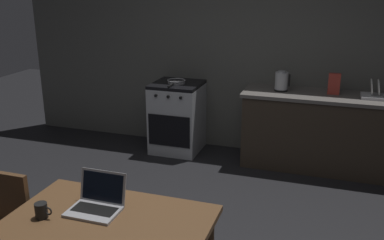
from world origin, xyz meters
TOP-DOWN VIEW (x-y plane):
  - back_wall at (0.30, 2.46)m, footprint 6.40×0.10m
  - kitchen_counter at (1.32, 2.11)m, footprint 2.16×0.64m
  - stove_oven at (-0.63, 2.10)m, footprint 0.60×0.62m
  - dining_table at (-0.00, -0.83)m, footprint 1.24×0.77m
  - laptop at (-0.13, -0.75)m, footprint 0.32×0.27m
  - electric_kettle at (0.66, 2.11)m, footprint 0.18×0.16m
  - frying_pan at (-0.63, 2.08)m, footprint 0.23×0.40m
  - coffee_mug at (-0.40, -0.94)m, footprint 0.12×0.08m
  - cereal_box at (1.24, 2.13)m, footprint 0.13×0.05m
  - dish_rack at (1.71, 2.11)m, footprint 0.34×0.26m

SIDE VIEW (x-z plane):
  - stove_oven at x=-0.63m, z-range 0.00..0.90m
  - kitchen_counter at x=1.32m, z-range 0.00..0.90m
  - dining_table at x=0.00m, z-range 0.29..1.03m
  - laptop at x=-0.13m, z-range 0.68..0.90m
  - coffee_mug at x=-0.40m, z-range 0.74..0.84m
  - frying_pan at x=-0.63m, z-range 0.90..0.94m
  - dish_rack at x=1.71m, z-range 0.84..1.05m
  - electric_kettle at x=0.66m, z-range 0.89..1.13m
  - cereal_box at x=1.24m, z-range 0.90..1.14m
  - back_wall at x=0.30m, z-range 0.00..2.68m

